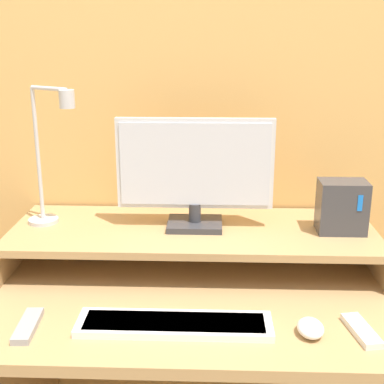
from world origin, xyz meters
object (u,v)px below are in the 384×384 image
monitor (195,171)px  mouse (310,328)px  desk_lamp (50,158)px  router_dock (342,207)px  remote_secondary (361,330)px  remote_control (28,326)px  keyboard (174,324)px

monitor → mouse: 0.56m
desk_lamp → router_dock: desk_lamp is taller
desk_lamp → mouse: (0.70, -0.40, -0.30)m
monitor → remote_secondary: (0.40, -0.39, -0.28)m
desk_lamp → remote_control: desk_lamp is taller
monitor → remote_secondary: monitor is taller
keyboard → mouse: (0.32, -0.02, 0.01)m
keyboard → desk_lamp: bearing=135.4°
monitor → remote_control: (-0.38, -0.40, -0.28)m
desk_lamp → remote_control: 0.51m
keyboard → mouse: bearing=-3.1°
monitor → remote_control: 0.62m
remote_control → monitor: bearing=46.2°
mouse → remote_control: mouse is taller
desk_lamp → keyboard: bearing=-44.6°
router_dock → monitor: bearing=176.9°
remote_control → remote_secondary: bearing=0.7°
keyboard → mouse: size_ratio=5.54×
router_dock → remote_secondary: size_ratio=1.06×
mouse → monitor: bearing=125.2°
mouse → remote_secondary: (0.12, 0.01, -0.01)m
router_dock → mouse: (-0.14, -0.38, -0.17)m
desk_lamp → mouse: desk_lamp is taller
router_dock → remote_secondary: bearing=-93.7°
desk_lamp → router_dock: size_ratio=2.71×
desk_lamp → remote_control: size_ratio=2.81×
keyboard → remote_control: (-0.35, -0.02, -0.00)m
desk_lamp → remote_secondary: size_ratio=2.88×
monitor → mouse: bearing=-54.8°
keyboard → mouse: mouse is taller
monitor → keyboard: 0.47m
desk_lamp → monitor: bearing=0.2°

